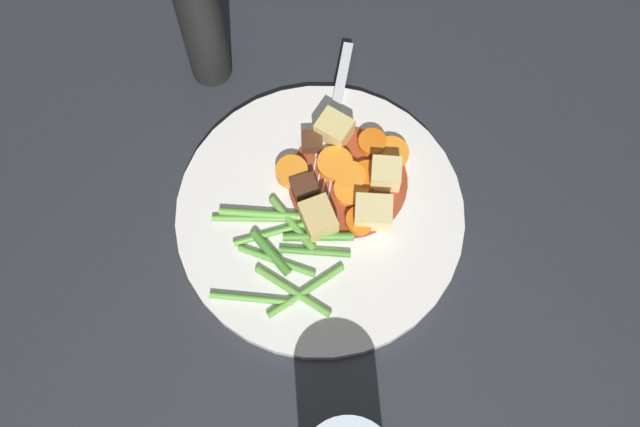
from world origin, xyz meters
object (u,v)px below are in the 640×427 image
(dinner_plate, at_px, (320,216))
(potato_chunk_1, at_px, (334,129))
(carrot_slice_3, at_px, (372,144))
(meat_chunk_1, at_px, (304,188))
(meat_chunk_0, at_px, (312,143))
(carrot_slice_2, at_px, (392,153))
(carrot_slice_6, at_px, (360,221))
(pepper_mill, at_px, (202,27))
(carrot_slice_5, at_px, (367,176))
(carrot_slice_7, at_px, (335,165))
(carrot_slice_0, at_px, (351,190))
(potato_chunk_0, at_px, (318,219))
(carrot_slice_4, at_px, (348,176))
(potato_chunk_3, at_px, (386,174))
(potato_chunk_2, at_px, (373,213))
(fork, at_px, (333,123))
(carrot_slice_1, at_px, (292,172))

(dinner_plate, height_order, potato_chunk_1, potato_chunk_1)
(carrot_slice_3, height_order, meat_chunk_1, meat_chunk_1)
(meat_chunk_0, bearing_deg, carrot_slice_2, -57.76)
(carrot_slice_6, xyz_separation_m, pepper_mill, (0.04, 0.23, 0.06))
(carrot_slice_5, relative_size, carrot_slice_7, 0.87)
(carrot_slice_0, bearing_deg, potato_chunk_0, 175.87)
(carrot_slice_4, bearing_deg, dinner_plate, -177.00)
(carrot_slice_7, height_order, potato_chunk_1, potato_chunk_1)
(potato_chunk_1, bearing_deg, carrot_slice_6, -126.04)
(carrot_slice_0, relative_size, potato_chunk_3, 1.14)
(potato_chunk_1, bearing_deg, carrot_slice_0, -125.62)
(carrot_slice_4, distance_m, pepper_mill, 0.20)
(carrot_slice_5, bearing_deg, potato_chunk_2, -133.57)
(carrot_slice_0, xyz_separation_m, carrot_slice_6, (-0.02, -0.03, 0.00))
(fork, bearing_deg, carrot_slice_6, -127.05)
(potato_chunk_1, relative_size, pepper_mill, 0.20)
(potato_chunk_3, bearing_deg, meat_chunk_0, 102.49)
(carrot_slice_6, bearing_deg, carrot_slice_1, 91.75)
(carrot_slice_3, bearing_deg, meat_chunk_0, 129.35)
(carrot_slice_4, distance_m, potato_chunk_0, 0.06)
(carrot_slice_3, xyz_separation_m, pepper_mill, (-0.03, 0.19, 0.06))
(dinner_plate, distance_m, carrot_slice_5, 0.06)
(carrot_slice_1, distance_m, carrot_slice_7, 0.04)
(carrot_slice_6, height_order, carrot_slice_7, carrot_slice_6)
(dinner_plate, distance_m, carrot_slice_7, 0.05)
(potato_chunk_1, bearing_deg, potato_chunk_2, -117.58)
(potato_chunk_0, height_order, meat_chunk_1, potato_chunk_0)
(meat_chunk_1, bearing_deg, pepper_mill, 74.21)
(meat_chunk_1, bearing_deg, carrot_slice_6, -82.29)
(dinner_plate, xyz_separation_m, pepper_mill, (0.05, 0.19, 0.07))
(potato_chunk_1, xyz_separation_m, fork, (0.01, 0.01, -0.01))
(carrot_slice_5, xyz_separation_m, potato_chunk_3, (0.01, -0.01, 0.01))
(carrot_slice_5, xyz_separation_m, potato_chunk_0, (-0.07, 0.01, 0.01))
(carrot_slice_0, distance_m, meat_chunk_0, 0.06)
(carrot_slice_2, distance_m, carrot_slice_5, 0.03)
(dinner_plate, height_order, carrot_slice_4, carrot_slice_4)
(potato_chunk_0, xyz_separation_m, fork, (0.09, 0.06, -0.01))
(potato_chunk_2, bearing_deg, carrot_slice_7, 73.94)
(carrot_slice_6, bearing_deg, carrot_slice_7, 61.14)
(carrot_slice_5, distance_m, potato_chunk_2, 0.04)
(carrot_slice_5, bearing_deg, dinner_plate, 168.33)
(carrot_slice_1, distance_m, carrot_slice_5, 0.07)
(carrot_slice_7, height_order, fork, carrot_slice_7)
(dinner_plate, relative_size, carrot_slice_5, 9.19)
(carrot_slice_6, xyz_separation_m, carrot_slice_7, (0.03, 0.06, -0.00))
(dinner_plate, xyz_separation_m, carrot_slice_0, (0.04, -0.01, 0.01))
(meat_chunk_0, bearing_deg, fork, -0.26)
(dinner_plate, xyz_separation_m, carrot_slice_6, (0.02, -0.04, 0.01))
(dinner_plate, bearing_deg, carrot_slice_5, -11.67)
(potato_chunk_2, relative_size, pepper_mill, 0.22)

